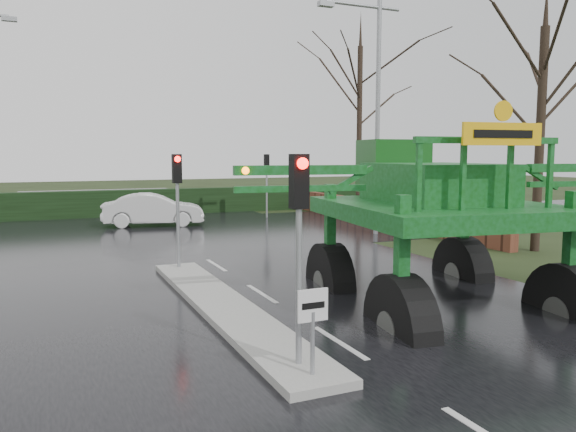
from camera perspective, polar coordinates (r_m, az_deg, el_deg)
name	(u,v)px	position (r m, az deg, el deg)	size (l,w,h in m)	color
ground	(339,343)	(10.80, 5.21, -12.76)	(140.00, 140.00, 0.00)	black
road_main	(200,255)	(19.87, -8.96, -3.98)	(14.00, 80.00, 0.02)	black
road_cross	(165,233)	(25.64, -12.42, -1.73)	(80.00, 12.00, 0.02)	black
median_island	(224,307)	(12.93, -6.50, -9.15)	(1.20, 10.00, 0.16)	gray
hedge_row	(136,203)	(33.40, -15.18, 1.31)	(44.00, 0.90, 1.50)	black
brick_wall	(367,211)	(29.47, 7.98, 0.54)	(0.40, 20.00, 1.20)	#592D1E
keep_left_sign	(313,318)	(8.63, 2.52, -10.28)	(0.50, 0.07, 1.35)	gray
traffic_signal_near	(299,214)	(8.77, 1.14, 0.21)	(0.26, 0.33, 3.52)	gray
traffic_signal_mid	(177,186)	(16.83, -11.19, 3.01)	(0.26, 0.33, 3.52)	gray
traffic_signal_far	(267,171)	(31.13, -2.19, 4.57)	(0.26, 0.33, 3.52)	gray
street_light_right	(372,96)	(24.84, 8.52, 11.93)	(3.85, 0.30, 10.00)	gray
tree_right_near	(541,107)	(22.29, 24.35, 10.05)	(5.60, 5.60, 9.64)	black
tree_right_far	(360,105)	(35.03, 7.29, 11.11)	(7.00, 7.00, 12.05)	black
crop_sprayer	(397,195)	(11.47, 11.00, 2.11)	(10.17, 6.95, 5.72)	black
white_sedan	(154,226)	(28.39, -13.48, -1.01)	(1.69, 4.83, 1.59)	silver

